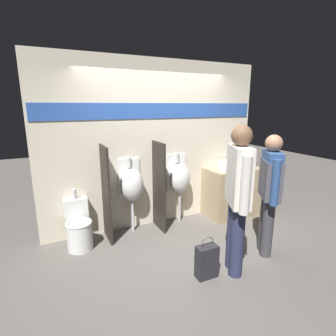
{
  "coord_description": "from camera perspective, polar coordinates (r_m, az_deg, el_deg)",
  "views": [
    {
      "loc": [
        -1.68,
        -3.34,
        1.99
      ],
      "look_at": [
        0.0,
        0.17,
        1.05
      ],
      "focal_mm": 28.0,
      "sensor_mm": 36.0,
      "label": 1
    }
  ],
  "objects": [
    {
      "name": "person_in_vest",
      "position": [
        3.68,
        21.28,
        -3.87
      ],
      "size": [
        0.41,
        0.49,
        1.63
      ],
      "rotation": [
        0.0,
        0.0,
        0.99
      ],
      "color": "#3D3D42",
      "rests_on": "ground_plane"
    },
    {
      "name": "toilet",
      "position": [
        4.01,
        -18.85,
        -12.32
      ],
      "size": [
        0.36,
        0.53,
        0.82
      ],
      "color": "white",
      "rests_on": "ground_plane"
    },
    {
      "name": "urinal_near_counter",
      "position": [
        4.14,
        -7.94,
        -3.61
      ],
      "size": [
        0.38,
        0.29,
        1.2
      ],
      "color": "silver",
      "rests_on": "ground_plane"
    },
    {
      "name": "urinal_far",
      "position": [
        4.45,
        2.49,
        -2.25
      ],
      "size": [
        0.38,
        0.29,
        1.2
      ],
      "color": "silver",
      "rests_on": "ground_plane"
    },
    {
      "name": "divider_near_counter",
      "position": [
        3.96,
        -13.34,
        -5.53
      ],
      "size": [
        0.03,
        0.47,
        1.44
      ],
      "color": "#28231E",
      "rests_on": "ground_plane"
    },
    {
      "name": "divider_mid",
      "position": [
        4.21,
        -2.0,
        -4.04
      ],
      "size": [
        0.03,
        0.47,
        1.44
      ],
      "color": "#28231E",
      "rests_on": "ground_plane"
    },
    {
      "name": "sink_basin",
      "position": [
        4.85,
        13.08,
        0.77
      ],
      "size": [
        0.38,
        0.38,
        0.25
      ],
      "color": "white",
      "rests_on": "sink_counter"
    },
    {
      "name": "person_with_lanyard",
      "position": [
        3.13,
        14.97,
        -5.64
      ],
      "size": [
        0.37,
        0.57,
        1.78
      ],
      "rotation": [
        0.0,
        0.0,
        1.13
      ],
      "color": "#282D4C",
      "rests_on": "ground_plane"
    },
    {
      "name": "ground_plane",
      "position": [
        4.24,
        1.03,
        -14.44
      ],
      "size": [
        16.0,
        16.0,
        0.0
      ],
      "primitive_type": "plane",
      "color": "#5B5651"
    },
    {
      "name": "cell_phone",
      "position": [
        4.58,
        12.08,
        -0.58
      ],
      "size": [
        0.07,
        0.14,
        0.01
      ],
      "color": "#B7B7BC",
      "rests_on": "sink_counter"
    },
    {
      "name": "shopping_bag",
      "position": [
        3.29,
        8.43,
        -19.43
      ],
      "size": [
        0.26,
        0.14,
        0.52
      ],
      "color": "#232328",
      "rests_on": "ground_plane"
    },
    {
      "name": "display_wall",
      "position": [
        4.33,
        -2.46,
        5.18
      ],
      "size": [
        3.75,
        0.07,
        2.7
      ],
      "color": "beige",
      "rests_on": "ground_plane"
    },
    {
      "name": "sink_counter",
      "position": [
        4.97,
        13.66,
        -4.97
      ],
      "size": [
        0.96,
        0.59,
        0.89
      ],
      "color": "tan",
      "rests_on": "ground_plane"
    }
  ]
}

